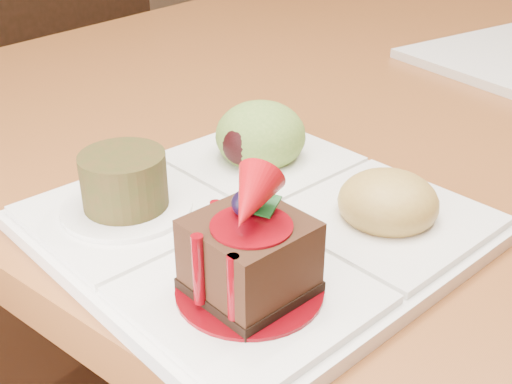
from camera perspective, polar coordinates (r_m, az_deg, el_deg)
The scene contains 4 objects.
ground at distance 1.52m, azimuth 15.26°, elevation -14.31°, with size 6.00×6.00×0.00m, color #522B17.
dining_table at distance 1.18m, azimuth 19.53°, elevation 10.88°, with size 1.00×1.80×0.75m.
chair_left at distance 1.49m, azimuth -12.90°, elevation 10.00°, with size 0.44×0.44×0.97m.
sampler_plate at distance 0.49m, azimuth 0.21°, elevation -1.07°, with size 0.33×0.33×0.11m.
Camera 1 is at (0.37, -1.07, 1.01)m, focal length 45.00 mm.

